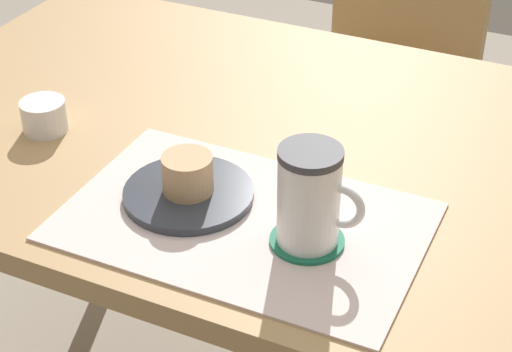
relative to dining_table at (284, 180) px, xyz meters
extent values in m
cylinder|color=tan|center=(-0.61, 0.35, -0.31)|extent=(0.05, 0.05, 0.70)
cube|color=tan|center=(0.00, 0.00, 0.06)|extent=(1.33, 0.80, 0.04)
cylinder|color=tan|center=(0.08, 0.46, -0.45)|extent=(0.04, 0.04, 0.42)
cylinder|color=tan|center=(-0.27, 0.51, -0.45)|extent=(0.04, 0.04, 0.42)
cylinder|color=tan|center=(0.13, 0.81, -0.45)|extent=(0.04, 0.04, 0.42)
cylinder|color=tan|center=(-0.22, 0.86, -0.45)|extent=(0.04, 0.04, 0.42)
cube|color=tan|center=(-0.07, 0.66, -0.22)|extent=(0.48, 0.48, 0.04)
cube|color=silver|center=(0.03, -0.22, 0.08)|extent=(0.47, 0.30, 0.00)
cylinder|color=#333842|center=(-0.06, -0.20, 0.08)|extent=(0.18, 0.18, 0.01)
cylinder|color=tan|center=(-0.06, -0.20, 0.12)|extent=(0.07, 0.07, 0.05)
cylinder|color=#196B4C|center=(0.13, -0.22, 0.08)|extent=(0.10, 0.10, 0.00)
cylinder|color=white|center=(0.13, -0.22, 0.15)|extent=(0.08, 0.08, 0.12)
cylinder|color=#3D3D42|center=(0.13, -0.22, 0.21)|extent=(0.08, 0.08, 0.01)
torus|color=white|center=(0.17, -0.22, 0.15)|extent=(0.06, 0.01, 0.06)
cylinder|color=white|center=(-0.35, -0.13, 0.10)|extent=(0.07, 0.07, 0.05)
camera|label=1|loc=(0.43, -1.03, 0.76)|focal=60.00mm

